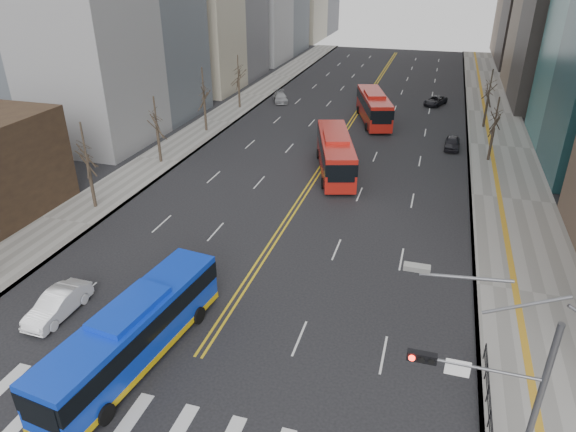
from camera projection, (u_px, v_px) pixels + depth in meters
The scene contains 13 objects.
sidewalk_right at pixel (500, 146), 56.59m from camera, with size 7.00×130.00×0.15m, color gray.
sidewalk_left at pixel (216, 121), 65.22m from camera, with size 5.00×130.00×0.15m, color gray.
centerline at pixel (358, 111), 69.62m from camera, with size 0.55×100.00×0.01m.
signal_mast at pixel (498, 386), 18.59m from camera, with size 5.37×0.37×9.39m.
pedestrian_railing at pixel (488, 391), 23.70m from camera, with size 0.06×6.06×1.02m.
street_trees at pixel (256, 111), 51.75m from camera, with size 35.20×47.20×7.60m.
blue_bus at pixel (134, 332), 25.90m from camera, with size 3.99×12.28×3.51m.
red_bus_near at pixel (335, 152), 49.01m from camera, with size 6.15×12.37×3.81m.
red_bus_far at pixel (374, 106), 64.29m from camera, with size 6.12×12.17×3.75m.
car_white at pixel (58, 304), 29.73m from camera, with size 1.57×4.52×1.49m, color white.
car_dark_mid at pixel (452, 143), 55.80m from camera, with size 1.57×3.89×1.33m, color black.
car_silver at pixel (280, 97), 73.95m from camera, with size 1.85×4.56×1.32m, color #999A9E.
car_dark_far at pixel (435, 101), 72.39m from camera, with size 2.03×4.41×1.22m, color black.
Camera 1 is at (10.39, -13.41, 18.74)m, focal length 32.00 mm.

